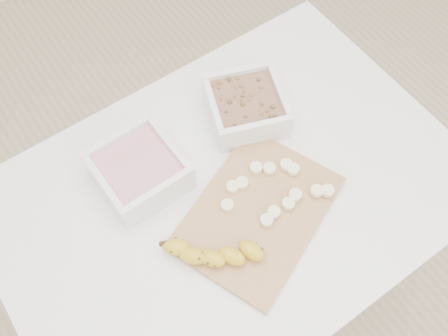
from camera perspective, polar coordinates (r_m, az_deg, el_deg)
ground at (r=1.78m, az=0.57°, el=-13.31°), size 3.50×3.50×0.00m
table at (r=1.16m, az=0.85°, el=-4.75°), size 1.00×0.70×0.75m
bowl_yogurt at (r=1.07m, az=-9.67°, el=-0.24°), size 0.18×0.18×0.08m
bowl_granola at (r=1.14m, az=2.56°, el=7.07°), size 0.22×0.22×0.08m
cutting_board at (r=1.05m, az=3.83°, el=-5.15°), size 0.41×0.35×0.01m
banana at (r=0.99m, az=-0.92°, el=-9.59°), size 0.17×0.18×0.03m
banana_slices at (r=1.06m, az=5.84°, el=-2.39°), size 0.22×0.16×0.02m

